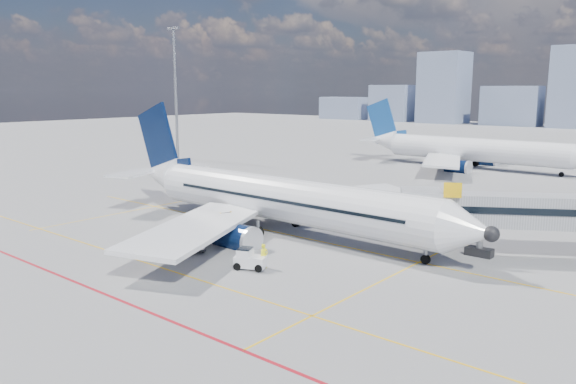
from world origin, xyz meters
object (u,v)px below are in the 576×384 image
(belt_loader, at_px, (210,223))
(cargo_dolly, at_px, (190,240))
(baggage_tug, at_px, (249,259))
(ramp_worker, at_px, (264,256))
(second_aircraft, at_px, (466,149))
(main_aircraft, at_px, (272,198))

(belt_loader, bearing_deg, cargo_dolly, -38.15)
(baggage_tug, distance_m, ramp_worker, 1.18)
(cargo_dolly, bearing_deg, belt_loader, 140.85)
(baggage_tug, xyz_separation_m, cargo_dolly, (-7.25, 0.35, 0.16))
(second_aircraft, relative_size, belt_loader, 7.11)
(second_aircraft, bearing_deg, main_aircraft, -84.88)
(second_aircraft, height_order, baggage_tug, second_aircraft)
(baggage_tug, bearing_deg, cargo_dolly, 152.74)
(baggage_tug, xyz_separation_m, ramp_worker, (0.79, 0.86, 0.18))
(main_aircraft, relative_size, second_aircraft, 1.03)
(second_aircraft, distance_m, belt_loader, 59.22)
(main_aircraft, relative_size, ramp_worker, 22.63)
(main_aircraft, xyz_separation_m, ramp_worker, (7.32, -9.21, -2.26))
(cargo_dolly, xyz_separation_m, ramp_worker, (8.04, 0.51, 0.03))
(main_aircraft, distance_m, baggage_tug, 12.24)
(baggage_tug, height_order, belt_loader, belt_loader)
(cargo_dolly, bearing_deg, second_aircraft, 108.76)
(main_aircraft, distance_m, belt_loader, 6.64)
(baggage_tug, relative_size, belt_loader, 0.45)
(baggage_tug, bearing_deg, belt_loader, 126.01)
(cargo_dolly, height_order, ramp_worker, ramp_worker)
(main_aircraft, distance_m, ramp_worker, 11.98)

